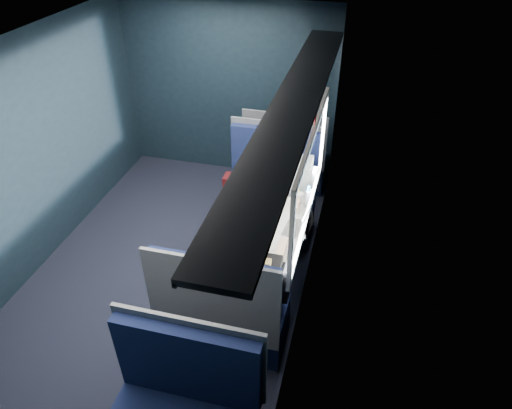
% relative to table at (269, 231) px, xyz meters
% --- Properties ---
extents(ground, '(2.80, 4.20, 0.01)m').
position_rel_table_xyz_m(ground, '(-1.03, 0.00, -0.67)').
color(ground, black).
extents(room_shell, '(3.00, 4.40, 2.40)m').
position_rel_table_xyz_m(room_shell, '(-1.01, 0.00, 0.81)').
color(room_shell, black).
rests_on(room_shell, ground).
extents(table, '(0.62, 1.00, 0.74)m').
position_rel_table_xyz_m(table, '(0.00, 0.00, 0.00)').
color(table, '#54565E').
rests_on(table, ground).
extents(seat_bay_near, '(1.06, 0.62, 1.26)m').
position_rel_table_xyz_m(seat_bay_near, '(-0.20, 0.87, -0.24)').
color(seat_bay_near, '#0B1133').
rests_on(seat_bay_near, ground).
extents(seat_bay_far, '(1.04, 0.62, 1.26)m').
position_rel_table_xyz_m(seat_bay_far, '(-0.18, -0.87, -0.25)').
color(seat_bay_far, '#0B1133').
rests_on(seat_bay_far, ground).
extents(seat_row_front, '(1.04, 0.51, 1.16)m').
position_rel_table_xyz_m(seat_row_front, '(-0.18, 1.80, -0.25)').
color(seat_row_front, '#0B1133').
rests_on(seat_row_front, ground).
extents(man, '(0.53, 0.56, 1.32)m').
position_rel_table_xyz_m(man, '(0.07, 0.70, 0.06)').
color(man, black).
rests_on(man, ground).
extents(woman, '(0.53, 0.56, 1.32)m').
position_rel_table_xyz_m(woman, '(0.07, -0.71, 0.06)').
color(woman, black).
rests_on(woman, ground).
extents(papers, '(0.75, 0.93, 0.01)m').
position_rel_table_xyz_m(papers, '(-0.05, 0.03, 0.08)').
color(papers, white).
rests_on(papers, table).
extents(laptop, '(0.25, 0.31, 0.21)m').
position_rel_table_xyz_m(laptop, '(0.31, -0.01, 0.14)').
color(laptop, silver).
rests_on(laptop, table).
extents(bottle_small, '(0.07, 0.07, 0.23)m').
position_rel_table_xyz_m(bottle_small, '(0.30, 0.38, 0.18)').
color(bottle_small, silver).
rests_on(bottle_small, table).
extents(cup, '(0.08, 0.08, 0.10)m').
position_rel_table_xyz_m(cup, '(0.21, 0.44, 0.13)').
color(cup, white).
rests_on(cup, table).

